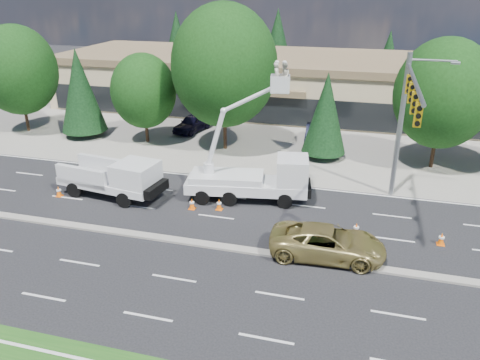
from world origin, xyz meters
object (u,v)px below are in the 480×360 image
(bucket_truck, at_px, (257,172))
(minivan, at_px, (328,242))
(utility_pickup, at_px, (116,182))
(signal_mast, at_px, (406,112))

(bucket_truck, height_order, minivan, bucket_truck)
(utility_pickup, distance_m, minivan, 14.16)
(bucket_truck, xyz_separation_m, minivan, (4.92, -5.55, -1.07))
(utility_pickup, distance_m, bucket_truck, 9.00)
(bucket_truck, bearing_deg, utility_pickup, -177.24)
(bucket_truck, distance_m, minivan, 7.49)
(utility_pickup, relative_size, bucket_truck, 0.79)
(signal_mast, distance_m, bucket_truck, 9.31)
(utility_pickup, height_order, minivan, utility_pickup)
(utility_pickup, bearing_deg, signal_mast, 17.19)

